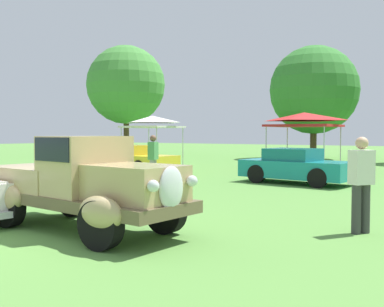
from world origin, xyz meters
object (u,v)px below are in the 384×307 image
object	(u,v)px
show_car_yellow	(131,159)
canopy_tent_center_field	(304,119)
show_car_teal	(295,166)
spectator_near_truck	(361,181)
canopy_tent_left_field	(152,121)
feature_pickup_truck	(83,182)
spectator_between_cars	(153,158)

from	to	relation	value
show_car_yellow	canopy_tent_center_field	bearing A→B (deg)	38.01
show_car_teal	spectator_near_truck	world-z (taller)	spectator_near_truck
spectator_near_truck	canopy_tent_left_field	size ratio (longest dim) A/B	0.62
feature_pickup_truck	canopy_tent_center_field	bearing A→B (deg)	93.43
spectator_near_truck	canopy_tent_center_field	bearing A→B (deg)	113.12
show_car_teal	spectator_between_cars	size ratio (longest dim) A/B	2.36
spectator_near_truck	spectator_between_cars	world-z (taller)	same
show_car_yellow	show_car_teal	world-z (taller)	same
canopy_tent_center_field	show_car_yellow	bearing A→B (deg)	-141.99
show_car_teal	canopy_tent_center_field	xyz separation A→B (m)	(-1.46, 5.13, 1.82)
show_car_yellow	spectator_near_truck	distance (m)	13.49
show_car_teal	canopy_tent_center_field	bearing A→B (deg)	105.84
spectator_between_cars	show_car_teal	bearing A→B (deg)	37.98
spectator_between_cars	spectator_near_truck	bearing A→B (deg)	-27.20
feature_pickup_truck	spectator_between_cars	world-z (taller)	feature_pickup_truck
show_car_teal	feature_pickup_truck	bearing A→B (deg)	-93.57
show_car_teal	spectator_between_cars	bearing A→B (deg)	-142.02
show_car_yellow	canopy_tent_left_field	size ratio (longest dim) A/B	1.63
canopy_tent_left_field	show_car_teal	bearing A→B (deg)	-24.79
spectator_near_truck	spectator_between_cars	bearing A→B (deg)	152.80
canopy_tent_left_field	canopy_tent_center_field	world-z (taller)	same
feature_pickup_truck	canopy_tent_center_field	xyz separation A→B (m)	(-0.87, 14.52, 1.55)
spectator_between_cars	canopy_tent_center_field	size ratio (longest dim) A/B	0.58
show_car_yellow	spectator_near_truck	xyz separation A→B (m)	(11.39, -7.21, 0.31)
canopy_tent_left_field	canopy_tent_center_field	size ratio (longest dim) A/B	0.93
canopy_tent_left_field	spectator_near_truck	bearing A→B (deg)	-40.35
show_car_yellow	spectator_near_truck	bearing A→B (deg)	-32.33
spectator_between_cars	canopy_tent_left_field	distance (m)	9.73
show_car_yellow	canopy_tent_center_field	world-z (taller)	canopy_tent_center_field
show_car_yellow	show_car_teal	bearing A→B (deg)	-1.93
spectator_near_truck	canopy_tent_left_field	world-z (taller)	canopy_tent_left_field
feature_pickup_truck	show_car_yellow	size ratio (longest dim) A/B	1.05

